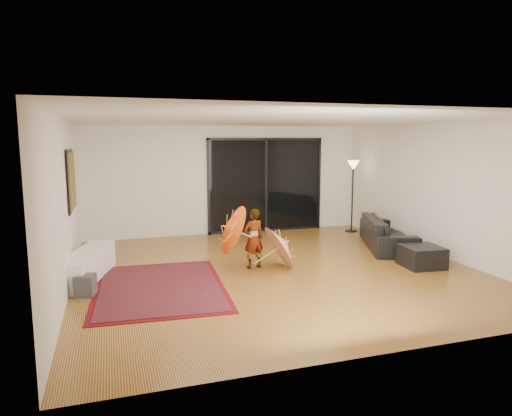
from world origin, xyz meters
name	(u,v)px	position (x,y,z in m)	size (l,w,h in m)	color
floor	(276,269)	(0.00, 0.00, 0.00)	(7.00, 7.00, 0.00)	#B07830
ceiling	(277,120)	(0.00, 0.00, 2.70)	(7.00, 7.00, 0.00)	white
wall_back	(228,180)	(0.00, 3.50, 1.35)	(7.00, 7.00, 0.00)	silver
wall_front	(391,235)	(0.00, -3.50, 1.35)	(7.00, 7.00, 0.00)	silver
wall_left	(65,205)	(-3.50, 0.00, 1.35)	(7.00, 7.00, 0.00)	silver
wall_right	(439,190)	(3.50, 0.00, 1.35)	(7.00, 7.00, 0.00)	silver
sliding_door	(266,185)	(1.00, 3.47, 1.20)	(3.06, 0.07, 2.40)	black
painting	(71,180)	(-3.46, 1.00, 1.65)	(0.04, 1.28, 1.08)	black
media_console	(87,265)	(-3.25, 0.42, 0.24)	(0.44, 1.76, 0.49)	white
speaker	(85,285)	(-3.25, -0.44, 0.16)	(0.28, 0.28, 0.32)	#424244
persian_rug	(160,287)	(-2.13, -0.40, 0.01)	(2.20, 2.95, 0.02)	#5D080F
sofa	(388,233)	(2.95, 0.89, 0.33)	(2.25, 0.88, 0.66)	black
ottoman	(422,257)	(2.65, -0.66, 0.20)	(0.68, 0.68, 0.39)	black
floor_lamp	(353,176)	(3.10, 2.72, 1.45)	(0.32, 0.32, 1.84)	black
child	(254,239)	(-0.35, 0.23, 0.56)	(0.40, 0.27, 1.11)	#999999
parasol_orange	(225,231)	(-0.90, 0.18, 0.73)	(0.54, 0.92, 0.91)	#E84B0C
parasol_white	(287,241)	(0.25, 0.08, 0.50)	(0.60, 0.89, 0.95)	white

